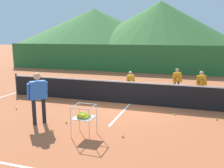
# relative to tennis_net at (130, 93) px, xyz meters

# --- Properties ---
(ground_plane) EXTENTS (120.00, 120.00, 0.00)m
(ground_plane) POSITION_rel_tennis_net_xyz_m (0.00, 0.00, -0.50)
(ground_plane) COLOR #BC6038
(line_baseline_far) EXTENTS (12.18, 0.08, 0.01)m
(line_baseline_far) POSITION_rel_tennis_net_xyz_m (0.00, 4.98, -0.50)
(line_baseline_far) COLOR white
(line_baseline_far) RESTS_ON ground
(line_sideline_west) EXTENTS (0.08, 10.71, 0.01)m
(line_sideline_west) POSITION_rel_tennis_net_xyz_m (-6.09, 0.00, -0.50)
(line_sideline_west) COLOR white
(line_sideline_west) RESTS_ON ground
(line_service_center) EXTENTS (0.08, 5.58, 0.01)m
(line_service_center) POSITION_rel_tennis_net_xyz_m (0.00, 0.00, -0.50)
(line_service_center) COLOR white
(line_service_center) RESTS_ON ground
(tennis_net) EXTENTS (11.66, 0.08, 1.05)m
(tennis_net) POSITION_rel_tennis_net_xyz_m (0.00, 0.00, 0.00)
(tennis_net) COLOR #333338
(tennis_net) RESTS_ON ground
(instructor) EXTENTS (0.60, 0.82, 1.70)m
(instructor) POSITION_rel_tennis_net_xyz_m (-2.28, -3.24, 0.52)
(instructor) COLOR black
(instructor) RESTS_ON ground
(student_0) EXTENTS (0.40, 0.68, 1.20)m
(student_0) POSITION_rel_tennis_net_xyz_m (-0.34, 1.46, 0.22)
(student_0) COLOR navy
(student_0) RESTS_ON ground
(student_1) EXTENTS (0.49, 0.68, 1.31)m
(student_1) POSITION_rel_tennis_net_xyz_m (1.78, 2.35, 0.29)
(student_1) COLOR navy
(student_1) RESTS_ON ground
(student_2) EXTENTS (0.51, 0.66, 1.31)m
(student_2) POSITION_rel_tennis_net_xyz_m (2.88, 1.81, 0.29)
(student_2) COLOR navy
(student_2) RESTS_ON ground
(ball_cart) EXTENTS (0.58, 0.58, 0.90)m
(ball_cart) POSITION_rel_tennis_net_xyz_m (-0.46, -3.70, 0.10)
(ball_cart) COLOR #B7B7BC
(ball_cart) RESTS_ON ground
(tennis_ball_1) EXTENTS (0.07, 0.07, 0.07)m
(tennis_ball_1) POSITION_rel_tennis_net_xyz_m (3.34, -1.08, -0.47)
(tennis_ball_1) COLOR yellow
(tennis_ball_1) RESTS_ON ground
(tennis_ball_2) EXTENTS (0.07, 0.07, 0.07)m
(tennis_ball_2) POSITION_rel_tennis_net_xyz_m (1.93, -0.98, -0.47)
(tennis_ball_2) COLOR yellow
(tennis_ball_2) RESTS_ON ground
(tennis_ball_3) EXTENTS (0.07, 0.07, 0.07)m
(tennis_ball_3) POSITION_rel_tennis_net_xyz_m (-4.08, -2.17, -0.47)
(tennis_ball_3) COLOR yellow
(tennis_ball_3) RESTS_ON ground
(tennis_ball_4) EXTENTS (0.07, 0.07, 0.07)m
(tennis_ball_4) POSITION_rel_tennis_net_xyz_m (-1.44, -2.95, -0.47)
(tennis_ball_4) COLOR yellow
(tennis_ball_4) RESTS_ON ground
(tennis_ball_6) EXTENTS (0.07, 0.07, 0.07)m
(tennis_ball_6) POSITION_rel_tennis_net_xyz_m (0.65, -3.48, -0.47)
(tennis_ball_6) COLOR yellow
(tennis_ball_6) RESTS_ON ground
(windscreen_fence) EXTENTS (26.79, 0.08, 2.19)m
(windscreen_fence) POSITION_rel_tennis_net_xyz_m (0.00, 8.99, 0.60)
(windscreen_fence) COLOR #286B33
(windscreen_fence) RESTS_ON ground
(hill_0) EXTENTS (54.69, 54.69, 12.46)m
(hill_0) POSITION_rel_tennis_net_xyz_m (-31.41, 73.51, 5.73)
(hill_0) COLOR #427A38
(hill_0) RESTS_ON ground
(hill_1) EXTENTS (50.59, 50.59, 14.05)m
(hill_1) POSITION_rel_tennis_net_xyz_m (-7.93, 72.80, 6.53)
(hill_1) COLOR #427A38
(hill_1) RESTS_ON ground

